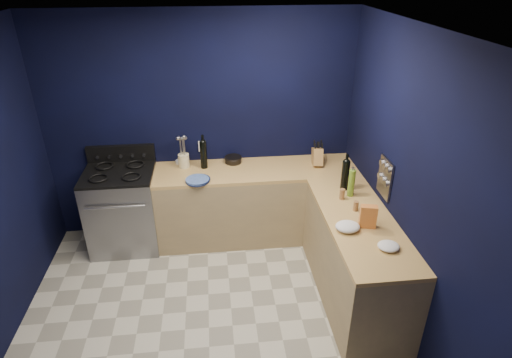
{
  "coord_description": "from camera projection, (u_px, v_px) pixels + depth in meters",
  "views": [
    {
      "loc": [
        0.12,
        -2.84,
        3.03
      ],
      "look_at": [
        0.55,
        1.0,
        1.0
      ],
      "focal_mm": 29.56,
      "sensor_mm": 36.0,
      "label": 1
    }
  ],
  "objects": [
    {
      "name": "wall_outlet",
      "position": [
        202.0,
        146.0,
        4.92
      ],
      "size": [
        0.09,
        0.02,
        0.13
      ],
      "primitive_type": "cube",
      "color": "white",
      "rests_on": "wall_back"
    },
    {
      "name": "backguard",
      "position": [
        121.0,
        154.0,
        4.83
      ],
      "size": [
        0.76,
        0.06,
        0.2
      ],
      "primitive_type": "cube",
      "color": "black",
      "rests_on": "gas_range"
    },
    {
      "name": "towel_front",
      "position": [
        348.0,
        227.0,
        3.7
      ],
      "size": [
        0.23,
        0.2,
        0.08
      ],
      "primitive_type": "ellipsoid",
      "rotation": [
        0.0,
        0.0,
        -0.07
      ],
      "color": "white",
      "rests_on": "top_right"
    },
    {
      "name": "gas_range",
      "position": [
        124.0,
        210.0,
        4.84
      ],
      "size": [
        0.76,
        0.66,
        0.92
      ],
      "primitive_type": "cube",
      "color": "gray",
      "rests_on": "floor"
    },
    {
      "name": "oven_door",
      "position": [
        119.0,
        226.0,
        4.56
      ],
      "size": [
        0.59,
        0.02,
        0.42
      ],
      "primitive_type": "cube",
      "color": "black",
      "rests_on": "gas_range"
    },
    {
      "name": "top_right",
      "position": [
        360.0,
        221.0,
        3.87
      ],
      "size": [
        0.63,
        1.67,
        0.04
      ],
      "primitive_type": "cube",
      "color": "olive",
      "rests_on": "cab_right"
    },
    {
      "name": "lemon_basket",
      "position": [
        233.0,
        160.0,
        4.93
      ],
      "size": [
        0.22,
        0.22,
        0.07
      ],
      "primitive_type": "cylinder",
      "rotation": [
        0.0,
        0.0,
        -0.13
      ],
      "color": "black",
      "rests_on": "top_back"
    },
    {
      "name": "spice_jar_near",
      "position": [
        342.0,
        194.0,
        4.17
      ],
      "size": [
        0.05,
        0.05,
        0.11
      ],
      "primitive_type": "cylinder",
      "rotation": [
        0.0,
        0.0,
        0.03
      ],
      "color": "olive",
      "rests_on": "top_right"
    },
    {
      "name": "oil_bottle",
      "position": [
        351.0,
        183.0,
        4.19
      ],
      "size": [
        0.09,
        0.09,
        0.29
      ],
      "primitive_type": "cylinder",
      "rotation": [
        0.0,
        0.0,
        -0.37
      ],
      "color": "olive",
      "rests_on": "top_right"
    },
    {
      "name": "cab_back",
      "position": [
        256.0,
        204.0,
        5.01
      ],
      "size": [
        2.3,
        0.63,
        0.86
      ],
      "primitive_type": "cube",
      "color": "tan",
      "rests_on": "floor"
    },
    {
      "name": "utensil_crock",
      "position": [
        184.0,
        161.0,
        4.81
      ],
      "size": [
        0.16,
        0.16,
        0.16
      ],
      "primitive_type": "cylinder",
      "rotation": [
        0.0,
        0.0,
        0.34
      ],
      "color": "beige",
      "rests_on": "top_back"
    },
    {
      "name": "spice_panel",
      "position": [
        385.0,
        178.0,
        4.0
      ],
      "size": [
        0.02,
        0.28,
        0.38
      ],
      "primitive_type": "cube",
      "color": "gray",
      "rests_on": "wall_right"
    },
    {
      "name": "wall_right",
      "position": [
        416.0,
        195.0,
        3.46
      ],
      "size": [
        0.02,
        3.5,
        2.6
      ],
      "primitive_type": "cube",
      "color": "black",
      "rests_on": "ground"
    },
    {
      "name": "top_back",
      "position": [
        256.0,
        170.0,
        4.8
      ],
      "size": [
        2.3,
        0.63,
        0.04
      ],
      "primitive_type": "cube",
      "color": "olive",
      "rests_on": "cab_back"
    },
    {
      "name": "towel_end",
      "position": [
        389.0,
        246.0,
        3.47
      ],
      "size": [
        0.21,
        0.2,
        0.05
      ],
      "primitive_type": "ellipsoid",
      "rotation": [
        0.0,
        0.0,
        -0.2
      ],
      "color": "white",
      "rests_on": "top_right"
    },
    {
      "name": "wine_bottle_right",
      "position": [
        345.0,
        175.0,
        4.31
      ],
      "size": [
        0.08,
        0.08,
        0.32
      ],
      "primitive_type": "cylinder",
      "rotation": [
        0.0,
        0.0,
        -0.03
      ],
      "color": "black",
      "rests_on": "top_right"
    },
    {
      "name": "crouton_bag",
      "position": [
        368.0,
        217.0,
        3.71
      ],
      "size": [
        0.16,
        0.1,
        0.21
      ],
      "primitive_type": "cube",
      "rotation": [
        0.0,
        0.0,
        -0.23
      ],
      "color": "#BA3823",
      "rests_on": "top_right"
    },
    {
      "name": "ceiling",
      "position": [
        188.0,
        32.0,
        2.68
      ],
      "size": [
        3.5,
        3.5,
        0.02
      ],
      "primitive_type": "cube",
      "color": "silver",
      "rests_on": "ground"
    },
    {
      "name": "cooktop",
      "position": [
        118.0,
        173.0,
        4.62
      ],
      "size": [
        0.76,
        0.66,
        0.03
      ],
      "primitive_type": "cube",
      "color": "black",
      "rests_on": "gas_range"
    },
    {
      "name": "wine_bottle_back",
      "position": [
        204.0,
        155.0,
        4.75
      ],
      "size": [
        0.1,
        0.1,
        0.32
      ],
      "primitive_type": "cylinder",
      "rotation": [
        0.0,
        0.0,
        0.31
      ],
      "color": "black",
      "rests_on": "top_back"
    },
    {
      "name": "floor",
      "position": [
        209.0,
        328.0,
        3.9
      ],
      "size": [
        3.5,
        3.5,
        0.02
      ],
      "primitive_type": "cube",
      "color": "beige",
      "rests_on": "ground"
    },
    {
      "name": "ramekin",
      "position": [
        180.0,
        162.0,
        4.92
      ],
      "size": [
        0.12,
        0.12,
        0.04
      ],
      "primitive_type": "cylinder",
      "rotation": [
        0.0,
        0.0,
        -0.32
      ],
      "color": "white",
      "rests_on": "top_back"
    },
    {
      "name": "spice_jar_far",
      "position": [
        356.0,
        206.0,
        3.99
      ],
      "size": [
        0.05,
        0.05,
        0.1
      ],
      "primitive_type": "cylinder",
      "rotation": [
        0.0,
        0.0,
        0.01
      ],
      "color": "olive",
      "rests_on": "top_right"
    },
    {
      "name": "knife_block",
      "position": [
        317.0,
        157.0,
        4.85
      ],
      "size": [
        0.13,
        0.24,
        0.25
      ],
      "primitive_type": "cube",
      "rotation": [
        -0.31,
        0.0,
        -0.09
      ],
      "color": "olive",
      "rests_on": "top_back"
    },
    {
      "name": "wall_back",
      "position": [
        201.0,
        128.0,
        4.84
      ],
      "size": [
        3.5,
        0.02,
        2.6
      ],
      "primitive_type": "cube",
      "color": "black",
      "rests_on": "ground"
    },
    {
      "name": "plate_stack",
      "position": [
        197.0,
        180.0,
        4.52
      ],
      "size": [
        0.33,
        0.33,
        0.03
      ],
      "primitive_type": "cylinder",
      "rotation": [
        0.0,
        0.0,
        0.39
      ],
      "color": "#3C5C8D",
      "rests_on": "top_back"
    },
    {
      "name": "cab_right",
      "position": [
        355.0,
        260.0,
        4.08
      ],
      "size": [
        0.63,
        1.67,
        0.86
      ],
      "primitive_type": "cube",
      "color": "tan",
      "rests_on": "floor"
    }
  ]
}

